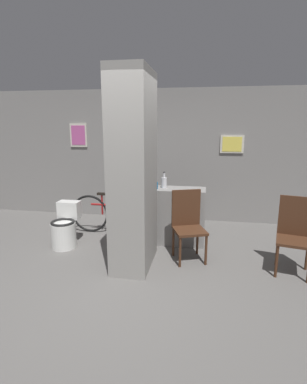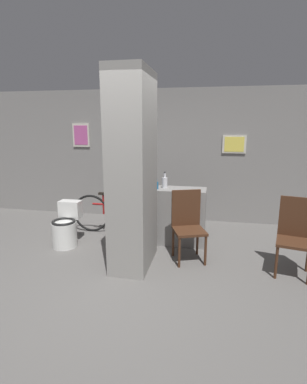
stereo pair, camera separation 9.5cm
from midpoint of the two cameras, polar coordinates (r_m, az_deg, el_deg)
name	(u,v)px [view 2 (the right image)]	position (r m, az deg, el deg)	size (l,w,h in m)	color
ground_plane	(119,278)	(4.00, -5.85, -16.00)	(14.00, 14.00, 0.00)	#5B5956
wall_back	(157,156)	(6.10, 1.10, 6.96)	(8.00, 0.09, 2.60)	gray
pillar_center	(133,172)	(3.98, -3.28, 3.80)	(0.52, 0.93, 2.60)	gray
counter_shelf	(169,215)	(4.94, 3.57, -4.49)	(1.17, 0.44, 0.91)	gray
toilet	(66,228)	(5.03, -15.83, -6.55)	(0.39, 0.55, 0.69)	silver
chair_near_pillar	(188,223)	(4.34, 7.16, -5.84)	(0.55, 0.55, 1.00)	#422616
chair_by_doorway	(295,233)	(4.33, 25.92, -7.12)	(0.51, 0.51, 1.00)	#422616
bicycle	(117,214)	(5.38, -6.53, -4.17)	(1.65, 0.42, 0.74)	black
bottle_tall	(165,182)	(4.84, 2.73, 1.93)	(0.09, 0.09, 0.27)	silver
bottle_short	(156,185)	(4.76, 1.15, 1.37)	(0.06, 0.06, 0.18)	#19598C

